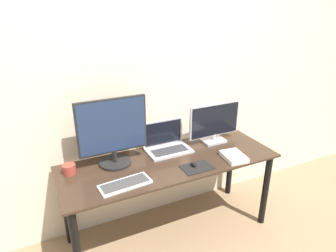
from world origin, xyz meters
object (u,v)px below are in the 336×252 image
object	(u,v)px
monitor_right	(214,123)
mug	(69,169)
book	(234,157)
mouse	(194,164)
monitor_left	(113,132)
keyboard	(125,184)
laptop	(166,143)

from	to	relation	value
monitor_right	mug	bearing A→B (deg)	-179.96
monitor_right	book	world-z (taller)	monitor_right
mouse	book	distance (m)	0.36
monitor_left	keyboard	distance (m)	0.42
mug	mouse	bearing A→B (deg)	-19.42
monitor_left	book	bearing A→B (deg)	-20.96
laptop	mug	world-z (taller)	laptop
laptop	keyboard	world-z (taller)	laptop
monitor_left	keyboard	world-z (taller)	monitor_left
monitor_right	mouse	distance (m)	0.52
laptop	mouse	xyz separation A→B (m)	(0.06, -0.36, -0.04)
monitor_right	mug	world-z (taller)	monitor_right
monitor_left	keyboard	bearing A→B (deg)	-94.35
monitor_right	laptop	bearing A→B (deg)	174.12
mouse	mug	xyz separation A→B (m)	(-0.88, 0.31, 0.02)
keyboard	mouse	size ratio (longest dim) A/B	6.39
laptop	mouse	size ratio (longest dim) A/B	6.36
mug	monitor_right	bearing A→B (deg)	0.04
book	monitor_right	bearing A→B (deg)	84.98
monitor_left	book	distance (m)	0.98
monitor_left	mouse	distance (m)	0.66
monitor_left	laptop	distance (m)	0.52
laptop	book	size ratio (longest dim) A/B	1.60
mouse	mug	distance (m)	0.93
monitor_left	mouse	world-z (taller)	monitor_left
keyboard	book	size ratio (longest dim) A/B	1.61
laptop	mouse	distance (m)	0.36
mug	keyboard	bearing A→B (deg)	-45.12
laptop	book	world-z (taller)	laptop
mouse	mug	bearing A→B (deg)	160.58
keyboard	mug	xyz separation A→B (m)	(-0.32, 0.32, 0.03)
monitor_left	mouse	size ratio (longest dim) A/B	9.18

